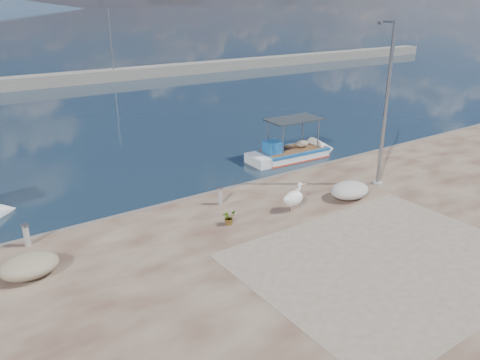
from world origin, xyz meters
The scene contains 12 objects.
ground centered at (0.00, 0.00, 0.00)m, with size 1400.00×1400.00×0.00m, color #162635.
quay centered at (0.00, -6.00, 0.25)m, with size 44.00×22.00×0.50m, color #44271D.
quay_patch centered at (1.00, -3.00, 0.50)m, with size 9.00×7.00×0.01m, color gray.
breakwater centered at (0.00, 40.00, 0.60)m, with size 120.00×2.20×7.50m.
boat_right centered at (6.23, 7.79, 0.20)m, with size 5.51×2.04×2.61m.
pelican centered at (1.03, 1.60, 1.02)m, with size 1.14×0.57×1.11m.
lamp_post centered at (6.00, 1.65, 3.80)m, with size 0.44×0.96×7.00m.
bollard_near centered at (-1.02, 3.74, 0.89)m, with size 0.24×0.24×0.73m.
bollard_far centered at (-8.17, 4.46, 0.93)m, with size 0.26×0.26×0.80m.
potted_plant centered at (-1.72, 2.01, 0.78)m, with size 0.50×0.43×0.55m, color #33722D.
net_pile_d centered at (3.76, 1.25, 0.83)m, with size 1.78×1.34×0.67m, color beige.
net_pile_b centered at (-8.50, 2.47, 0.83)m, with size 1.69×1.32×0.66m, color tan.
Camera 1 is at (-10.17, -10.99, 8.16)m, focal length 35.00 mm.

